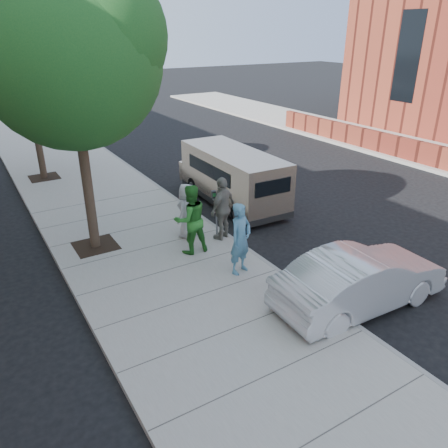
{
  "coord_description": "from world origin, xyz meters",
  "views": [
    {
      "loc": [
        -5.05,
        -9.39,
        6.03
      ],
      "look_at": [
        0.66,
        -0.04,
        1.1
      ],
      "focal_mm": 35.0,
      "sensor_mm": 36.0,
      "label": 1
    }
  ],
  "objects_px": {
    "sedan": "(360,280)",
    "person_green_shirt": "(191,219)",
    "van": "(232,176)",
    "person_gray_shirt": "(187,211)",
    "tree_far": "(25,60)",
    "parking_meter": "(217,203)",
    "person_officer": "(240,239)",
    "tree_near": "(71,50)",
    "person_striped_polo": "(223,208)"
  },
  "relations": [
    {
      "from": "tree_far",
      "to": "tree_near",
      "type": "bearing_deg",
      "value": -90.0
    },
    {
      "from": "person_green_shirt",
      "to": "person_striped_polo",
      "type": "bearing_deg",
      "value": -164.01
    },
    {
      "from": "van",
      "to": "person_gray_shirt",
      "type": "height_order",
      "value": "van"
    },
    {
      "from": "van",
      "to": "person_striped_polo",
      "type": "height_order",
      "value": "person_striped_polo"
    },
    {
      "from": "tree_far",
      "to": "person_officer",
      "type": "distance_m",
      "value": 12.02
    },
    {
      "from": "person_officer",
      "to": "person_striped_polo",
      "type": "height_order",
      "value": "person_striped_polo"
    },
    {
      "from": "person_officer",
      "to": "person_gray_shirt",
      "type": "distance_m",
      "value": 2.66
    },
    {
      "from": "sedan",
      "to": "person_green_shirt",
      "type": "relative_size",
      "value": 2.16
    },
    {
      "from": "person_gray_shirt",
      "to": "tree_near",
      "type": "bearing_deg",
      "value": -51.8
    },
    {
      "from": "tree_near",
      "to": "person_gray_shirt",
      "type": "height_order",
      "value": "tree_near"
    },
    {
      "from": "person_striped_polo",
      "to": "person_green_shirt",
      "type": "bearing_deg",
      "value": -11.71
    },
    {
      "from": "person_gray_shirt",
      "to": "person_striped_polo",
      "type": "distance_m",
      "value": 1.1
    },
    {
      "from": "sedan",
      "to": "person_officer",
      "type": "distance_m",
      "value": 3.08
    },
    {
      "from": "sedan",
      "to": "person_green_shirt",
      "type": "xyz_separation_m",
      "value": [
        -2.2,
        4.25,
        0.44
      ]
    },
    {
      "from": "tree_near",
      "to": "person_striped_polo",
      "type": "relative_size",
      "value": 3.88
    },
    {
      "from": "tree_near",
      "to": "parking_meter",
      "type": "bearing_deg",
      "value": -19.83
    },
    {
      "from": "parking_meter",
      "to": "person_officer",
      "type": "relative_size",
      "value": 0.76
    },
    {
      "from": "tree_near",
      "to": "person_striped_polo",
      "type": "distance_m",
      "value": 5.81
    },
    {
      "from": "tree_far",
      "to": "sedan",
      "type": "relative_size",
      "value": 1.5
    },
    {
      "from": "person_gray_shirt",
      "to": "person_striped_polo",
      "type": "bearing_deg",
      "value": 107.56
    },
    {
      "from": "sedan",
      "to": "person_striped_polo",
      "type": "bearing_deg",
      "value": 13.88
    },
    {
      "from": "van",
      "to": "person_officer",
      "type": "height_order",
      "value": "person_officer"
    },
    {
      "from": "parking_meter",
      "to": "person_officer",
      "type": "xyz_separation_m",
      "value": [
        -0.61,
        -2.24,
        -0.1
      ]
    },
    {
      "from": "parking_meter",
      "to": "sedan",
      "type": "distance_m",
      "value": 4.95
    },
    {
      "from": "tree_near",
      "to": "van",
      "type": "relative_size",
      "value": 1.37
    },
    {
      "from": "van",
      "to": "sedan",
      "type": "xyz_separation_m",
      "value": [
        -1.02,
        -7.18,
        -0.35
      ]
    },
    {
      "from": "person_striped_polo",
      "to": "van",
      "type": "bearing_deg",
      "value": -152.49
    },
    {
      "from": "tree_near",
      "to": "tree_far",
      "type": "xyz_separation_m",
      "value": [
        -0.0,
        7.6,
        -0.66
      ]
    },
    {
      "from": "person_officer",
      "to": "person_gray_shirt",
      "type": "height_order",
      "value": "person_officer"
    },
    {
      "from": "person_gray_shirt",
      "to": "parking_meter",
      "type": "bearing_deg",
      "value": 118.5
    },
    {
      "from": "parking_meter",
      "to": "person_gray_shirt",
      "type": "xyz_separation_m",
      "value": [
        -0.8,
        0.41,
        -0.22
      ]
    },
    {
      "from": "person_gray_shirt",
      "to": "van",
      "type": "bearing_deg",
      "value": -179.84
    },
    {
      "from": "parking_meter",
      "to": "van",
      "type": "relative_size",
      "value": 0.27
    },
    {
      "from": "parking_meter",
      "to": "van",
      "type": "xyz_separation_m",
      "value": [
        2.04,
        2.37,
        -0.15
      ]
    },
    {
      "from": "van",
      "to": "person_officer",
      "type": "distance_m",
      "value": 5.31
    },
    {
      "from": "parking_meter",
      "to": "person_striped_polo",
      "type": "xyz_separation_m",
      "value": [
        0.06,
        -0.26,
        -0.09
      ]
    },
    {
      "from": "person_gray_shirt",
      "to": "person_officer",
      "type": "bearing_deg",
      "value": 59.73
    },
    {
      "from": "tree_far",
      "to": "person_officer",
      "type": "xyz_separation_m",
      "value": [
        2.79,
        -11.07,
        -3.78
      ]
    },
    {
      "from": "van",
      "to": "person_green_shirt",
      "type": "bearing_deg",
      "value": -136.02
    },
    {
      "from": "tree_near",
      "to": "van",
      "type": "height_order",
      "value": "tree_near"
    },
    {
      "from": "tree_near",
      "to": "van",
      "type": "distance_m",
      "value": 7.14
    },
    {
      "from": "person_officer",
      "to": "person_green_shirt",
      "type": "bearing_deg",
      "value": 90.44
    },
    {
      "from": "person_green_shirt",
      "to": "person_officer",
      "type": "bearing_deg",
      "value": 110.96
    },
    {
      "from": "parking_meter",
      "to": "person_gray_shirt",
      "type": "bearing_deg",
      "value": 165.84
    },
    {
      "from": "person_gray_shirt",
      "to": "person_striped_polo",
      "type": "height_order",
      "value": "person_striped_polo"
    },
    {
      "from": "person_green_shirt",
      "to": "sedan",
      "type": "bearing_deg",
      "value": 119.63
    },
    {
      "from": "tree_far",
      "to": "person_green_shirt",
      "type": "xyz_separation_m",
      "value": [
        2.22,
        -9.39,
        -3.73
      ]
    },
    {
      "from": "tree_far",
      "to": "person_officer",
      "type": "height_order",
      "value": "tree_far"
    },
    {
      "from": "tree_far",
      "to": "parking_meter",
      "type": "relative_size",
      "value": 4.43
    },
    {
      "from": "tree_far",
      "to": "person_green_shirt",
      "type": "bearing_deg",
      "value": -76.71
    }
  ]
}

